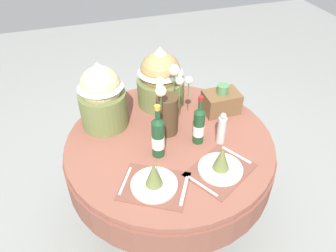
# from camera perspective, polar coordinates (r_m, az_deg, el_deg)

# --- Properties ---
(ground) EXTENTS (8.00, 8.00, 0.00)m
(ground) POSITION_cam_1_polar(r_m,az_deg,el_deg) (2.53, 0.22, -15.67)
(ground) COLOR gray
(dining_table) EXTENTS (1.26, 1.26, 0.78)m
(dining_table) POSITION_cam_1_polar(r_m,az_deg,el_deg) (2.05, 0.26, -5.30)
(dining_table) COLOR brown
(dining_table) RESTS_ON ground
(place_setting_left) EXTENTS (0.42, 0.40, 0.16)m
(place_setting_left) POSITION_cam_1_polar(r_m,az_deg,el_deg) (1.67, -2.44, -9.36)
(place_setting_left) COLOR brown
(place_setting_left) RESTS_ON dining_table
(place_setting_right) EXTENTS (0.42, 0.39, 0.16)m
(place_setting_right) POSITION_cam_1_polar(r_m,az_deg,el_deg) (1.76, 9.23, -6.57)
(place_setting_right) COLOR brown
(place_setting_right) RESTS_ON dining_table
(flower_vase) EXTENTS (0.23, 0.26, 0.41)m
(flower_vase) POSITION_cam_1_polar(r_m,az_deg,el_deg) (1.91, -0.09, 3.01)
(flower_vase) COLOR #47331E
(flower_vase) RESTS_ON dining_table
(wine_bottle_left) EXTENTS (0.07, 0.07, 0.32)m
(wine_bottle_left) POSITION_cam_1_polar(r_m,az_deg,el_deg) (1.87, 5.39, 0.13)
(wine_bottle_left) COLOR #194223
(wine_bottle_left) RESTS_ON dining_table
(wine_bottle_centre) EXTENTS (0.07, 0.07, 0.34)m
(wine_bottle_centre) POSITION_cam_1_polar(r_m,az_deg,el_deg) (1.78, -1.74, -1.88)
(wine_bottle_centre) COLOR #194223
(wine_bottle_centre) RESTS_ON dining_table
(pepper_mill) EXTENTS (0.05, 0.05, 0.21)m
(pepper_mill) POSITION_cam_1_polar(r_m,az_deg,el_deg) (1.90, 9.32, -0.57)
(pepper_mill) COLOR #B7B2AD
(pepper_mill) RESTS_ON dining_table
(gift_tub_back_left) EXTENTS (0.28, 0.28, 0.43)m
(gift_tub_back_left) POSITION_cam_1_polar(r_m,az_deg,el_deg) (1.98, -11.51, 5.60)
(gift_tub_back_left) COLOR olive
(gift_tub_back_left) RESTS_ON dining_table
(gift_tub_back_centre) EXTENTS (0.31, 0.31, 0.41)m
(gift_tub_back_centre) POSITION_cam_1_polar(r_m,az_deg,el_deg) (2.15, -1.33, 8.82)
(gift_tub_back_centre) COLOR olive
(gift_tub_back_centre) RESTS_ON dining_table
(woven_basket_side_right) EXTENTS (0.23, 0.16, 0.20)m
(woven_basket_side_right) POSITION_cam_1_polar(r_m,az_deg,el_deg) (2.17, 9.25, 4.25)
(woven_basket_side_right) COLOR brown
(woven_basket_side_right) RESTS_ON dining_table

